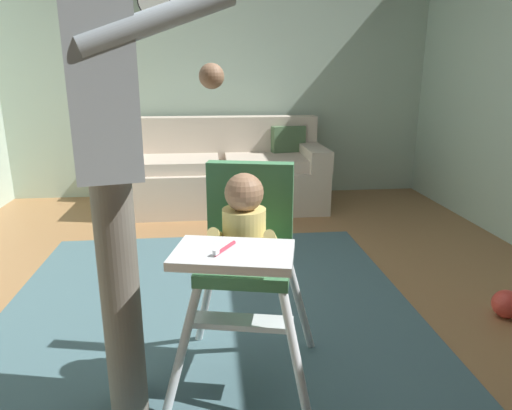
{
  "coord_description": "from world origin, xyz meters",
  "views": [
    {
      "loc": [
        -0.13,
        -2.19,
        1.28
      ],
      "look_at": [
        0.06,
        -0.38,
        0.76
      ],
      "focal_mm": 32.33,
      "sensor_mm": 36.0,
      "label": 1
    }
  ],
  "objects_px": {
    "toy_ball": "(507,304)",
    "wall_clock": "(154,1)",
    "adult_standing": "(109,159)",
    "high_chair": "(246,240)",
    "couch": "(223,173)"
  },
  "relations": [
    {
      "from": "couch",
      "to": "wall_clock",
      "type": "height_order",
      "value": "wall_clock"
    },
    {
      "from": "high_chair",
      "to": "adult_standing",
      "type": "xyz_separation_m",
      "value": [
        -0.48,
        -0.12,
        0.36
      ]
    },
    {
      "from": "adult_standing",
      "to": "wall_clock",
      "type": "distance_m",
      "value": 3.48
    },
    {
      "from": "high_chair",
      "to": "wall_clock",
      "type": "bearing_deg",
      "value": -156.39
    },
    {
      "from": "couch",
      "to": "high_chair",
      "type": "xyz_separation_m",
      "value": [
        0.0,
        -2.75,
        0.31
      ]
    },
    {
      "from": "high_chair",
      "to": "adult_standing",
      "type": "bearing_deg",
      "value": -63.36
    },
    {
      "from": "couch",
      "to": "wall_clock",
      "type": "xyz_separation_m",
      "value": [
        -0.63,
        0.48,
        1.63
      ]
    },
    {
      "from": "couch",
      "to": "high_chair",
      "type": "height_order",
      "value": "high_chair"
    },
    {
      "from": "toy_ball",
      "to": "wall_clock",
      "type": "bearing_deg",
      "value": 126.16
    },
    {
      "from": "wall_clock",
      "to": "high_chair",
      "type": "bearing_deg",
      "value": -78.99
    },
    {
      "from": "toy_ball",
      "to": "couch",
      "type": "bearing_deg",
      "value": 121.54
    },
    {
      "from": "toy_ball",
      "to": "adult_standing",
      "type": "bearing_deg",
      "value": -165.48
    },
    {
      "from": "couch",
      "to": "wall_clock",
      "type": "bearing_deg",
      "value": -127.32
    },
    {
      "from": "couch",
      "to": "adult_standing",
      "type": "bearing_deg",
      "value": -9.41
    },
    {
      "from": "high_chair",
      "to": "adult_standing",
      "type": "relative_size",
      "value": 0.53
    }
  ]
}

